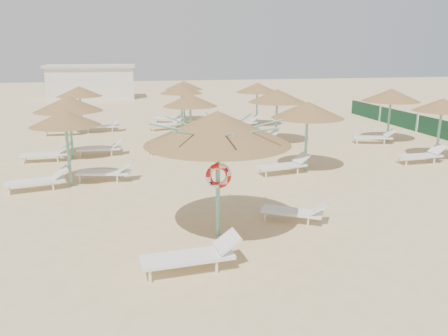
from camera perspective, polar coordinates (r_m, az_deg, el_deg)
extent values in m
plane|color=#E0BF89|center=(11.51, 0.10, -8.38)|extent=(120.00, 120.00, 0.00)
cylinder|color=#65B0A1|center=(10.85, -0.82, -2.30)|extent=(0.11, 0.11, 2.68)
cone|color=olive|center=(10.51, -0.85, 5.32)|extent=(3.57, 3.57, 0.80)
cylinder|color=#65B0A1|center=(10.56, -0.84, 3.87)|extent=(0.20, 0.20, 0.12)
cylinder|color=#65B0A1|center=(10.70, 3.50, 5.25)|extent=(1.61, 0.04, 0.40)
cylinder|color=#65B0A1|center=(11.20, 1.52, 5.71)|extent=(1.17, 1.17, 0.40)
cylinder|color=#65B0A1|center=(11.31, -1.64, 5.81)|extent=(0.04, 1.61, 0.40)
cylinder|color=#65B0A1|center=(10.99, -4.41, 5.49)|extent=(1.17, 1.17, 0.40)
cylinder|color=#65B0A1|center=(10.39, -5.31, 4.92)|extent=(1.61, 0.04, 0.40)
cylinder|color=#65B0A1|center=(9.86, -3.53, 4.40)|extent=(1.17, 1.17, 0.40)
cylinder|color=#65B0A1|center=(9.72, 0.08, 4.28)|extent=(0.04, 1.61, 0.40)
cylinder|color=#65B0A1|center=(10.09, 3.04, 4.65)|extent=(1.17, 1.17, 0.40)
torus|color=red|center=(10.68, -0.72, -1.03)|extent=(0.65, 0.15, 0.65)
cylinder|color=white|center=(9.25, -9.63, -13.83)|extent=(0.06, 0.06, 0.29)
cylinder|color=white|center=(9.70, -10.03, -12.38)|extent=(0.06, 0.06, 0.29)
cylinder|color=white|center=(9.48, -0.96, -12.83)|extent=(0.06, 0.06, 0.29)
cylinder|color=white|center=(9.93, -1.79, -11.48)|extent=(0.06, 0.06, 0.29)
cube|color=white|center=(9.50, -4.80, -11.55)|extent=(2.03, 0.81, 0.08)
cube|color=white|center=(9.59, 0.42, -9.57)|extent=(0.56, 0.67, 0.38)
cylinder|color=white|center=(12.23, 5.39, -6.37)|extent=(0.05, 0.05, 0.25)
cylinder|color=white|center=(12.63, 5.87, -5.67)|extent=(0.05, 0.05, 0.25)
cylinder|color=white|center=(12.03, 10.93, -6.96)|extent=(0.05, 0.05, 0.25)
cylinder|color=white|center=(12.44, 11.23, -6.23)|extent=(0.05, 0.05, 0.25)
cube|color=white|center=(12.25, 8.87, -5.67)|extent=(1.72, 1.33, 0.07)
cube|color=white|center=(12.08, 12.42, -5.08)|extent=(0.64, 0.67, 0.32)
cylinder|color=#65B0A1|center=(16.01, -19.66, 1.81)|extent=(0.11, 0.11, 2.30)
cone|color=olive|center=(15.80, -20.05, 6.16)|extent=(2.35, 2.35, 0.53)
cylinder|color=#65B0A1|center=(15.83, -19.98, 5.34)|extent=(0.20, 0.20, 0.12)
cylinder|color=white|center=(15.87, -26.27, -2.79)|extent=(0.06, 0.06, 0.28)
cylinder|color=white|center=(16.34, -26.21, -2.29)|extent=(0.06, 0.06, 0.28)
cylinder|color=white|center=(15.84, -21.41, -2.28)|extent=(0.06, 0.06, 0.28)
cylinder|color=white|center=(16.32, -21.50, -1.80)|extent=(0.06, 0.06, 0.28)
cube|color=white|center=(16.03, -23.47, -1.63)|extent=(1.99, 1.00, 0.08)
cube|color=white|center=(15.97, -20.53, -0.48)|extent=(0.60, 0.69, 0.36)
cylinder|color=white|center=(16.43, -18.34, -1.39)|extent=(0.06, 0.06, 0.28)
cylinder|color=white|center=(16.89, -17.82, -0.91)|extent=(0.06, 0.06, 0.28)
cylinder|color=white|center=(16.06, -13.76, -1.42)|extent=(0.06, 0.06, 0.28)
cylinder|color=white|center=(16.53, -13.36, -0.93)|extent=(0.06, 0.06, 0.28)
cube|color=white|center=(16.38, -15.47, -0.56)|extent=(1.99, 1.00, 0.08)
cube|color=white|center=(16.11, -12.61, 0.26)|extent=(0.60, 0.69, 0.36)
cylinder|color=#65B0A1|center=(20.11, -19.37, 4.40)|extent=(0.11, 0.11, 2.30)
cone|color=olive|center=(19.93, -19.68, 7.92)|extent=(2.87, 2.87, 0.65)
cylinder|color=#65B0A1|center=(19.96, -19.62, 7.22)|extent=(0.20, 0.20, 0.12)
cylinder|color=white|center=(20.01, -24.72, 0.85)|extent=(0.06, 0.06, 0.28)
cylinder|color=white|center=(20.48, -24.46, 1.18)|extent=(0.06, 0.06, 0.28)
cylinder|color=white|center=(19.77, -20.90, 1.09)|extent=(0.06, 0.06, 0.28)
cylinder|color=white|center=(20.26, -20.73, 1.42)|extent=(0.06, 0.06, 0.28)
cube|color=white|center=(20.06, -22.41, 1.66)|extent=(1.92, 0.67, 0.08)
cube|color=white|center=(19.89, -20.07, 2.49)|extent=(0.50, 0.61, 0.36)
cylinder|color=white|center=(20.34, -18.28, 1.69)|extent=(0.06, 0.06, 0.28)
cylinder|color=white|center=(20.82, -18.10, 2.01)|extent=(0.06, 0.06, 0.28)
cylinder|color=white|center=(20.19, -14.49, 1.88)|extent=(0.06, 0.06, 0.28)
cylinder|color=white|center=(20.67, -14.40, 2.19)|extent=(0.06, 0.06, 0.28)
cube|color=white|center=(20.44, -16.01, 2.46)|extent=(1.92, 0.67, 0.08)
cube|color=white|center=(20.32, -13.68, 3.24)|extent=(0.50, 0.61, 0.36)
cylinder|color=#65B0A1|center=(26.17, -18.16, 6.80)|extent=(0.11, 0.11, 2.30)
cone|color=olive|center=(26.04, -18.38, 9.49)|extent=(2.52, 2.52, 0.57)
cylinder|color=#65B0A1|center=(26.06, -18.34, 8.97)|extent=(0.20, 0.20, 0.12)
cylinder|color=white|center=(25.97, -22.29, 4.10)|extent=(0.06, 0.06, 0.28)
cylinder|color=white|center=(26.45, -22.11, 4.30)|extent=(0.06, 0.06, 0.28)
cylinder|color=white|center=(25.75, -19.34, 4.30)|extent=(0.06, 0.06, 0.28)
cylinder|color=white|center=(26.24, -19.21, 4.50)|extent=(0.06, 0.06, 0.28)
cube|color=white|center=(26.04, -20.51, 4.71)|extent=(1.90, 0.62, 0.08)
cube|color=white|center=(25.89, -18.69, 5.35)|extent=(0.49, 0.60, 0.36)
cylinder|color=white|center=(26.34, -17.32, 4.69)|extent=(0.06, 0.06, 0.28)
cylinder|color=white|center=(26.83, -17.23, 4.87)|extent=(0.06, 0.06, 0.28)
cylinder|color=white|center=(26.24, -14.38, 4.86)|extent=(0.06, 0.06, 0.28)
cylinder|color=white|center=(26.73, -14.34, 5.05)|extent=(0.06, 0.06, 0.28)
cube|color=white|center=(26.49, -15.58, 5.27)|extent=(1.90, 0.62, 0.08)
cube|color=white|center=(26.41, -13.77, 5.89)|extent=(0.49, 0.60, 0.36)
cylinder|color=#65B0A1|center=(20.53, -4.38, 5.41)|extent=(0.11, 0.11, 2.30)
cone|color=olive|center=(20.36, -4.44, 8.84)|extent=(2.50, 2.50, 0.56)
cylinder|color=#65B0A1|center=(20.38, -4.43, 8.18)|extent=(0.20, 0.20, 0.12)
cylinder|color=white|center=(19.89, -9.44, 1.97)|extent=(0.06, 0.06, 0.28)
cylinder|color=white|center=(20.37, -9.59, 2.27)|extent=(0.06, 0.06, 0.28)
cylinder|color=white|center=(20.06, -5.60, 2.22)|extent=(0.06, 0.06, 0.28)
cylinder|color=white|center=(20.54, -5.84, 2.51)|extent=(0.06, 0.06, 0.28)
cube|color=white|center=(20.18, -7.28, 2.77)|extent=(1.93, 0.73, 0.08)
cube|color=white|center=(20.26, -4.92, 3.58)|extent=(0.52, 0.63, 0.36)
cylinder|color=white|center=(20.85, -3.58, 2.75)|extent=(0.06, 0.06, 0.28)
cylinder|color=white|center=(21.34, -3.69, 3.04)|extent=(0.06, 0.06, 0.28)
cylinder|color=white|center=(21.00, 0.10, 2.87)|extent=(0.06, 0.06, 0.28)
cylinder|color=white|center=(21.49, -0.09, 3.15)|extent=(0.06, 0.06, 0.28)
cube|color=white|center=(21.14, -1.48, 3.44)|extent=(1.93, 0.73, 0.08)
cube|color=white|center=(21.20, 0.81, 4.15)|extent=(0.52, 0.63, 0.36)
cylinder|color=#65B0A1|center=(26.74, -5.53, 7.64)|extent=(0.11, 0.11, 2.30)
cone|color=olive|center=(26.61, -5.60, 10.28)|extent=(2.55, 2.55, 0.57)
cylinder|color=#65B0A1|center=(26.63, -5.59, 9.77)|extent=(0.20, 0.20, 0.12)
cylinder|color=white|center=(25.90, -9.22, 5.01)|extent=(0.06, 0.06, 0.28)
cylinder|color=white|center=(26.36, -9.58, 5.17)|extent=(0.06, 0.06, 0.28)
cylinder|color=white|center=(26.37, -6.45, 5.29)|extent=(0.06, 0.06, 0.28)
cylinder|color=white|center=(26.83, -6.85, 5.44)|extent=(0.06, 0.06, 0.28)
cube|color=white|center=(26.37, -7.77, 5.64)|extent=(2.00, 1.15, 0.08)
cube|color=white|center=(26.64, -6.08, 6.32)|extent=(0.64, 0.72, 0.36)
cylinder|color=#65B0A1|center=(17.37, 10.67, 3.43)|extent=(0.11, 0.11, 2.30)
cone|color=olive|center=(17.17, 10.87, 7.49)|extent=(2.79, 2.79, 0.63)
cylinder|color=#65B0A1|center=(17.20, 10.83, 6.69)|extent=(0.20, 0.20, 0.12)
cylinder|color=white|center=(16.28, 5.51, -0.82)|extent=(0.06, 0.06, 0.28)
cylinder|color=white|center=(16.71, 4.74, -0.39)|extent=(0.06, 0.06, 0.28)
cylinder|color=white|center=(16.92, 9.59, -0.36)|extent=(0.06, 0.06, 0.28)
cylinder|color=white|center=(17.33, 8.75, 0.05)|extent=(0.06, 0.06, 0.28)
cube|color=white|center=(16.81, 7.57, 0.26)|extent=(1.98, 0.93, 0.08)
cube|color=white|center=(17.17, 10.09, 1.30)|extent=(0.58, 0.67, 0.36)
cylinder|color=#65B0A1|center=(22.45, 6.86, 6.18)|extent=(0.11, 0.11, 2.30)
cone|color=olive|center=(22.29, 6.96, 9.35)|extent=(2.91, 2.91, 0.65)
cylinder|color=#65B0A1|center=(22.32, 6.94, 8.72)|extent=(0.20, 0.20, 0.12)
cylinder|color=white|center=(21.44, 2.59, 3.11)|extent=(0.06, 0.06, 0.28)
cylinder|color=white|center=(21.91, 2.18, 3.37)|extent=(0.06, 0.06, 0.28)
cylinder|color=white|center=(21.89, 5.96, 3.29)|extent=(0.06, 0.06, 0.28)
cylinder|color=white|center=(22.34, 5.50, 3.55)|extent=(0.06, 0.06, 0.28)
cube|color=white|center=(21.89, 4.39, 3.81)|extent=(1.93, 0.74, 0.08)
cube|color=white|center=(22.14, 6.48, 4.52)|extent=(0.52, 0.63, 0.36)
cylinder|color=#65B0A1|center=(27.44, 4.31, 7.85)|extent=(0.11, 0.11, 2.30)
cone|color=olive|center=(27.31, 4.36, 10.43)|extent=(2.62, 2.62, 0.59)
cylinder|color=#65B0A1|center=(27.33, 4.35, 9.93)|extent=(0.20, 0.20, 0.12)
cylinder|color=white|center=(26.48, 0.72, 5.42)|extent=(0.06, 0.06, 0.28)
cylinder|color=white|center=(26.95, 0.45, 5.60)|extent=(0.06, 0.06, 0.28)
cylinder|color=white|center=(26.84, 3.52, 5.53)|extent=(0.06, 0.06, 0.28)
cylinder|color=white|center=(27.31, 3.22, 5.70)|extent=(0.06, 0.06, 0.28)
cube|color=white|center=(26.89, 2.25, 5.95)|extent=(1.92, 0.68, 0.08)
cube|color=white|center=(27.09, 3.99, 6.51)|extent=(0.50, 0.61, 0.36)
cylinder|color=#65B0A1|center=(20.84, 26.25, 4.04)|extent=(0.11, 0.11, 2.30)
cone|color=olive|center=(20.67, 26.64, 7.39)|extent=(2.39, 2.39, 0.54)
cylinder|color=#65B0A1|center=(20.70, 26.57, 6.76)|extent=(0.20, 0.20, 0.12)
cylinder|color=white|center=(19.39, 22.72, 0.65)|extent=(0.06, 0.06, 0.28)
cylinder|color=white|center=(19.78, 21.85, 1.00)|extent=(0.06, 0.06, 0.28)
cylinder|color=white|center=(20.23, 25.77, 0.87)|extent=(0.06, 0.06, 0.28)
cylinder|color=white|center=(20.60, 24.89, 1.21)|extent=(0.06, 0.06, 0.28)
cube|color=white|center=(20.03, 24.17, 1.45)|extent=(1.93, 0.71, 0.08)
cube|color=white|center=(20.52, 26.10, 2.22)|extent=(0.51, 0.62, 0.36)
cylinder|color=#65B0A1|center=(24.24, 20.74, 5.97)|extent=(0.11, 0.11, 2.30)
cone|color=olive|center=(24.10, 21.02, 8.89)|extent=(2.87, 2.87, 0.65)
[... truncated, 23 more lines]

